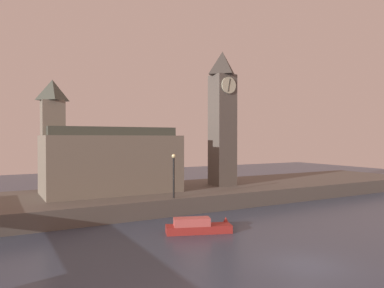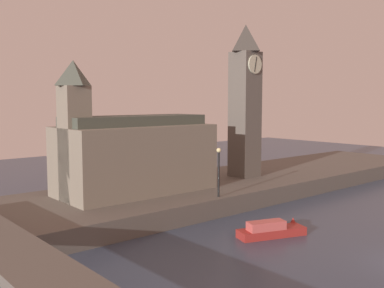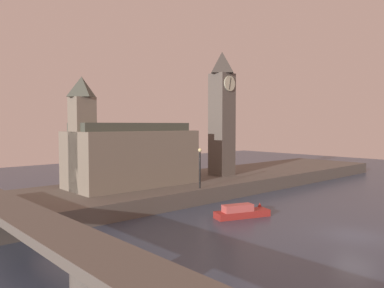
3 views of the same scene
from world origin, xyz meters
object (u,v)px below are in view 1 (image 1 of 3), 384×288
object	(u,v)px
parliament_hall	(107,160)
boat_dinghy_red	(205,226)
clock_tower	(222,116)
streetlamp	(174,170)

from	to	relation	value
parliament_hall	boat_dinghy_red	bearing A→B (deg)	-73.03
parliament_hall	clock_tower	bearing A→B (deg)	-2.94
clock_tower	parliament_hall	distance (m)	13.51
parliament_hall	streetlamp	xyz separation A→B (m)	(4.20, -5.82, -0.76)
parliament_hall	boat_dinghy_red	distance (m)	13.21
clock_tower	boat_dinghy_red	xyz separation A→B (m)	(-9.09, -11.31, -8.71)
clock_tower	streetlamp	world-z (taller)	clock_tower
boat_dinghy_red	clock_tower	bearing A→B (deg)	51.20
clock_tower	parliament_hall	bearing A→B (deg)	177.06
clock_tower	boat_dinghy_red	size ratio (longest dim) A/B	2.69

